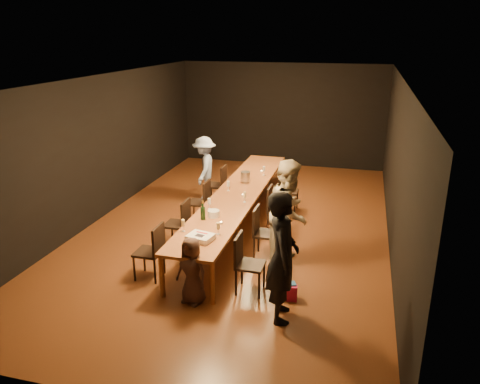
% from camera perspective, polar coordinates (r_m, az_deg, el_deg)
% --- Properties ---
extents(ground, '(10.00, 10.00, 0.00)m').
position_cam_1_polar(ground, '(9.73, -0.27, -4.24)').
color(ground, '#402310').
rests_on(ground, ground).
extents(room_shell, '(6.04, 10.04, 3.02)m').
position_cam_1_polar(room_shell, '(9.11, -0.29, 7.85)').
color(room_shell, black).
rests_on(room_shell, ground).
extents(table, '(0.90, 6.00, 0.75)m').
position_cam_1_polar(table, '(9.48, -0.28, -0.34)').
color(table, brown).
rests_on(table, ground).
extents(chair_right_0, '(0.42, 0.42, 0.93)m').
position_cam_1_polar(chair_right_0, '(7.24, 1.27, -8.78)').
color(chair_right_0, black).
rests_on(chair_right_0, ground).
extents(chair_right_1, '(0.42, 0.42, 0.93)m').
position_cam_1_polar(chair_right_1, '(8.29, 3.24, -5.03)').
color(chair_right_1, black).
rests_on(chair_right_1, ground).
extents(chair_right_2, '(0.42, 0.42, 0.93)m').
position_cam_1_polar(chair_right_2, '(9.38, 4.75, -2.14)').
color(chair_right_2, black).
rests_on(chair_right_2, ground).
extents(chair_right_3, '(0.42, 0.42, 0.93)m').
position_cam_1_polar(chair_right_3, '(10.50, 5.93, 0.15)').
color(chair_right_3, black).
rests_on(chair_right_3, ground).
extents(chair_left_0, '(0.42, 0.42, 0.93)m').
position_cam_1_polar(chair_left_0, '(7.77, -11.10, -7.12)').
color(chair_left_0, black).
rests_on(chair_left_0, ground).
extents(chair_left_1, '(0.42, 0.42, 0.93)m').
position_cam_1_polar(chair_left_1, '(8.76, -7.73, -3.83)').
color(chair_left_1, black).
rests_on(chair_left_1, ground).
extents(chair_left_2, '(0.42, 0.42, 0.93)m').
position_cam_1_polar(chair_left_2, '(9.80, -5.08, -1.22)').
color(chair_left_2, black).
rests_on(chair_left_2, ground).
extents(chair_left_3, '(0.42, 0.42, 0.93)m').
position_cam_1_polar(chair_left_3, '(10.87, -2.95, 0.89)').
color(chair_left_3, black).
rests_on(chair_left_3, ground).
extents(woman_birthday, '(0.58, 0.76, 1.88)m').
position_cam_1_polar(woman_birthday, '(6.43, 5.18, -7.89)').
color(woman_birthday, black).
rests_on(woman_birthday, ground).
extents(woman_tan, '(0.83, 0.99, 1.84)m').
position_cam_1_polar(woman_tan, '(8.00, 6.02, -2.48)').
color(woman_tan, '#C3B392').
rests_on(woman_tan, ground).
extents(man_blue, '(0.71, 1.05, 1.50)m').
position_cam_1_polar(man_blue, '(11.21, -4.37, 2.96)').
color(man_blue, '#8CA3D8').
rests_on(man_blue, ground).
extents(child, '(0.58, 0.47, 1.04)m').
position_cam_1_polar(child, '(6.98, -5.89, -9.52)').
color(child, '#442C26').
rests_on(child, ground).
extents(gift_bag_red, '(0.22, 0.14, 0.25)m').
position_cam_1_polar(gift_bag_red, '(7.21, 6.14, -12.13)').
color(gift_bag_red, '#BB1C54').
rests_on(gift_bag_red, ground).
extents(gift_bag_blue, '(0.25, 0.21, 0.26)m').
position_cam_1_polar(gift_bag_blue, '(7.24, 5.91, -11.91)').
color(gift_bag_blue, '#2864AF').
rests_on(gift_bag_blue, ground).
extents(birthday_cake, '(0.44, 0.38, 0.09)m').
position_cam_1_polar(birthday_cake, '(7.35, -4.84, -5.53)').
color(birthday_cake, white).
rests_on(birthday_cake, table).
extents(plate_stack, '(0.28, 0.28, 0.12)m').
position_cam_1_polar(plate_stack, '(8.23, -3.24, -2.63)').
color(plate_stack, silver).
rests_on(plate_stack, table).
extents(champagne_bottle, '(0.09, 0.09, 0.35)m').
position_cam_1_polar(champagne_bottle, '(8.08, -4.55, -2.23)').
color(champagne_bottle, black).
rests_on(champagne_bottle, table).
extents(ice_bucket, '(0.27, 0.27, 0.22)m').
position_cam_1_polar(ice_bucket, '(10.11, 0.69, 1.88)').
color(ice_bucket, '#B0B0B5').
rests_on(ice_bucket, table).
extents(wineglass_0, '(0.06, 0.06, 0.21)m').
position_cam_1_polar(wineglass_0, '(7.66, -6.95, -4.09)').
color(wineglass_0, beige).
rests_on(wineglass_0, table).
extents(wineglass_1, '(0.06, 0.06, 0.21)m').
position_cam_1_polar(wineglass_1, '(7.50, -2.68, -4.47)').
color(wineglass_1, beige).
rests_on(wineglass_1, table).
extents(wineglass_2, '(0.06, 0.06, 0.21)m').
position_cam_1_polar(wineglass_2, '(8.57, -3.76, -1.42)').
color(wineglass_2, silver).
rests_on(wineglass_2, table).
extents(wineglass_3, '(0.06, 0.06, 0.21)m').
position_cam_1_polar(wineglass_3, '(8.89, 0.55, -0.62)').
color(wineglass_3, beige).
rests_on(wineglass_3, table).
extents(wineglass_4, '(0.06, 0.06, 0.21)m').
position_cam_1_polar(wineglass_4, '(9.54, -1.43, 0.75)').
color(wineglass_4, silver).
rests_on(wineglass_4, table).
extents(wineglass_5, '(0.06, 0.06, 0.21)m').
position_cam_1_polar(wineglass_5, '(10.60, 2.93, 2.61)').
color(wineglass_5, silver).
rests_on(wineglass_5, table).
extents(tealight_near, '(0.05, 0.05, 0.03)m').
position_cam_1_polar(tealight_near, '(7.95, -2.32, -3.78)').
color(tealight_near, '#B2B7B2').
rests_on(tealight_near, table).
extents(tealight_mid, '(0.05, 0.05, 0.03)m').
position_cam_1_polar(tealight_mid, '(9.26, 0.33, -0.40)').
color(tealight_mid, '#B2B7B2').
rests_on(tealight_mid, table).
extents(tealight_far, '(0.05, 0.05, 0.03)m').
position_cam_1_polar(tealight_far, '(10.86, 2.63, 2.53)').
color(tealight_far, '#B2B7B2').
rests_on(tealight_far, table).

